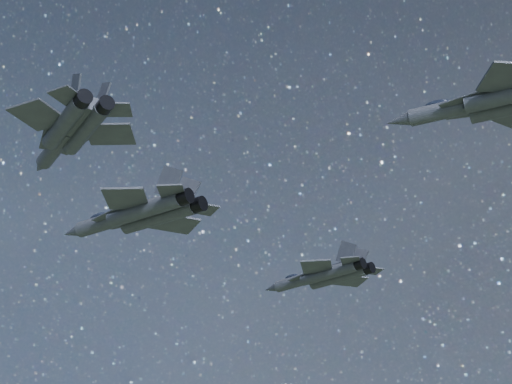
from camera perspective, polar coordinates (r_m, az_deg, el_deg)
The scene contains 4 objects.
jet_lead at distance 89.52m, azimuth -7.68°, elevation -1.43°, with size 19.32×13.70×4.91m.
jet_left at distance 106.80m, azimuth 4.63°, elevation -5.54°, with size 16.86×11.89×4.27m.
jet_right at distance 72.13m, azimuth -12.26°, elevation 4.08°, with size 15.59×10.28×4.00m.
jet_slot at distance 79.29m, azimuth 15.97°, elevation 5.91°, with size 18.36×12.64×4.61m.
Camera 1 is at (47.34, -64.74, 109.75)m, focal length 60.00 mm.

